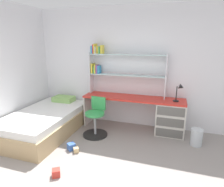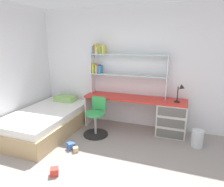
{
  "view_description": "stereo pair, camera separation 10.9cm",
  "coord_description": "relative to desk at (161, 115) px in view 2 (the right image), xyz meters",
  "views": [
    {
      "loc": [
        0.88,
        -1.63,
        1.93
      ],
      "look_at": [
        -0.21,
        1.71,
        0.99
      ],
      "focal_mm": 31.34,
      "sensor_mm": 36.0,
      "label": 1
    },
    {
      "loc": [
        0.98,
        -1.59,
        1.93
      ],
      "look_at": [
        -0.21,
        1.71,
        0.99
      ],
      "focal_mm": 31.34,
      "sensor_mm": 36.0,
      "label": 2
    }
  ],
  "objects": [
    {
      "name": "toy_block_blue_1",
      "position": [
        -1.47,
        -1.24,
        -0.35
      ],
      "size": [
        0.17,
        0.17,
        0.12
      ],
      "primitive_type": "cube",
      "rotation": [
        0.0,
        0.0,
        2.51
      ],
      "color": "#3860B7",
      "rests_on": "ground_plane"
    },
    {
      "name": "bed_platform",
      "position": [
        -2.36,
        -0.76,
        -0.17
      ],
      "size": [
        1.2,
        2.06,
        0.6
      ],
      "color": "tan",
      "rests_on": "ground_plane"
    },
    {
      "name": "desk_lamp",
      "position": [
        0.35,
        -0.06,
        0.58
      ],
      "size": [
        0.2,
        0.17,
        0.38
      ],
      "color": "black",
      "rests_on": "desk"
    },
    {
      "name": "swivel_chair",
      "position": [
        -1.28,
        -0.54,
        -0.1
      ],
      "size": [
        0.52,
        0.52,
        0.8
      ],
      "color": "black",
      "rests_on": "ground_plane"
    },
    {
      "name": "room_shell",
      "position": [
        -1.9,
        -1.15,
        0.93
      ],
      "size": [
        5.67,
        6.42,
        2.69
      ],
      "color": "silver",
      "rests_on": "ground_plane"
    },
    {
      "name": "bookshelf_hutch",
      "position": [
        -1.03,
        0.14,
        1.01
      ],
      "size": [
        1.72,
        0.22,
        1.14
      ],
      "color": "silver",
      "rests_on": "desk"
    },
    {
      "name": "waste_bin",
      "position": [
        0.72,
        -0.35,
        -0.25
      ],
      "size": [
        0.22,
        0.22,
        0.33
      ],
      "primitive_type": "cylinder",
      "color": "silver",
      "rests_on": "ground_plane"
    },
    {
      "name": "desk",
      "position": [
        0.0,
        0.0,
        0.0
      ],
      "size": [
        2.21,
        0.51,
        0.74
      ],
      "color": "red",
      "rests_on": "ground_plane"
    },
    {
      "name": "toy_block_red_2",
      "position": [
        -1.32,
        -1.96,
        -0.36
      ],
      "size": [
        0.16,
        0.16,
        0.11
      ],
      "primitive_type": "cube",
      "rotation": [
        0.0,
        0.0,
        2.14
      ],
      "color": "red",
      "rests_on": "ground_plane"
    },
    {
      "name": "toy_block_natural_3",
      "position": [
        -1.35,
        -1.29,
        -0.37
      ],
      "size": [
        0.12,
        0.12,
        0.09
      ],
      "primitive_type": "cube",
      "rotation": [
        0.0,
        0.0,
        2.24
      ],
      "color": "tan",
      "rests_on": "ground_plane"
    }
  ]
}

